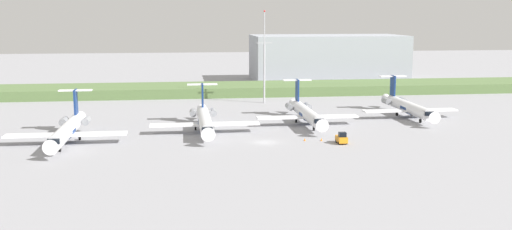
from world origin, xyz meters
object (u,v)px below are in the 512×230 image
Objects in this scene: regional_jet_nearest at (68,129)px; safety_cone_rear_marker at (343,138)px; regional_jet_fourth at (407,107)px; baggage_tug at (342,138)px; safety_cone_mid_marker at (321,139)px; safety_cone_front_marker at (305,139)px; antenna_mast at (264,65)px; regional_jet_second at (205,120)px; regional_jet_third at (306,113)px.

safety_cone_rear_marker is at bearing -4.25° from regional_jet_nearest.
safety_cone_rear_marker is (-22.55, -23.41, -2.26)m from regional_jet_fourth.
baggage_tug reaches higher than safety_cone_rear_marker.
regional_jet_nearest is 56.36× the size of safety_cone_mid_marker.
regional_jet_nearest is 53.69m from safety_cone_rear_marker.
safety_cone_front_marker is at bearing 173.19° from safety_cone_mid_marker.
baggage_tug is at bearing -131.18° from regional_jet_fourth.
baggage_tug is at bearing -42.16° from safety_cone_mid_marker.
baggage_tug is (7.23, -54.48, -9.58)m from antenna_mast.
regional_jet_second is at bearing 149.17° from baggage_tug.
regional_jet_fourth is (76.05, 19.43, 0.00)m from regional_jet_nearest.
regional_jet_nearest is 52.84m from baggage_tug.
safety_cone_front_marker and safety_cone_mid_marker have the same top height.
regional_jet_fourth is at bearing 38.25° from safety_cone_front_marker.
regional_jet_third is at bearing 87.41° from safety_cone_mid_marker.
regional_jet_fourth is 36.41m from safety_cone_mid_marker.
safety_cone_front_marker is (45.75, -4.46, -2.26)m from regional_jet_nearest.
baggage_tug is 7.33m from safety_cone_front_marker.
regional_jet_third reaches higher than safety_cone_front_marker.
safety_cone_mid_marker and safety_cone_rear_marker have the same top height.
antenna_mast is (18.30, 39.24, 8.05)m from regional_jet_second.
regional_jet_fourth reaches higher than baggage_tug.
regional_jet_fourth is 56.36× the size of safety_cone_front_marker.
safety_cone_front_marker is at bearing -102.78° from regional_jet_third.
safety_cone_mid_marker is (-27.05, -24.27, -2.26)m from regional_jet_fourth.
antenna_mast is 52.72m from safety_cone_mid_marker.
regional_jet_fourth is 1.21× the size of antenna_mast.
antenna_mast is at bearing 97.56° from baggage_tug.
regional_jet_third is 21.50m from baggage_tug.
regional_jet_second is 25.56m from safety_cone_mid_marker.
antenna_mast is at bearing 65.00° from regional_jet_second.
regional_jet_nearest and regional_jet_third have the same top height.
antenna_mast is (-31.04, 27.27, 8.05)m from regional_jet_fourth.
safety_cone_front_marker is 7.76m from safety_cone_rear_marker.
antenna_mast is 46.53× the size of safety_cone_mid_marker.
antenna_mast is at bearing 94.43° from safety_cone_mid_marker.
regional_jet_third is 18.54m from safety_cone_mid_marker.
regional_jet_second reaches higher than safety_cone_rear_marker.
regional_jet_fourth reaches higher than safety_cone_front_marker.
regional_jet_second is at bearing 156.88° from safety_cone_rear_marker.
regional_jet_nearest is at bearing -133.94° from antenna_mast.
safety_cone_rear_marker is (8.49, -50.68, -10.31)m from antenna_mast.
regional_jet_second is at bearing -166.36° from regional_jet_fourth.
regional_jet_second reaches higher than baggage_tug.
baggage_tug is at bearing -108.27° from safety_cone_rear_marker.
regional_jet_third is 18.59m from safety_cone_front_marker.
regional_jet_fourth is 36.19m from baggage_tug.
baggage_tug is 5.82× the size of safety_cone_rear_marker.
safety_cone_mid_marker is at bearing -138.09° from regional_jet_fourth.
regional_jet_nearest is 46.03m from safety_cone_front_marker.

